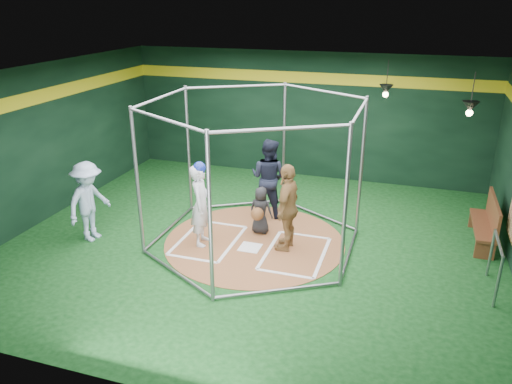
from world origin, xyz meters
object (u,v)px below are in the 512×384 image
(batter_figure, at_px, (201,204))
(visitor_leopard, at_px, (288,207))
(umpire, at_px, (269,177))
(dugout_bench, at_px, (488,221))

(batter_figure, height_order, visitor_leopard, visitor_leopard)
(batter_figure, relative_size, umpire, 0.98)
(visitor_leopard, bearing_deg, umpire, -148.08)
(umpire, bearing_deg, dugout_bench, -168.98)
(umpire, bearing_deg, visitor_leopard, 130.36)
(batter_figure, bearing_deg, umpire, 64.67)
(batter_figure, bearing_deg, dugout_bench, 18.21)
(visitor_leopard, bearing_deg, batter_figure, -75.98)
(batter_figure, relative_size, visitor_leopard, 0.99)
(visitor_leopard, distance_m, umpire, 1.75)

